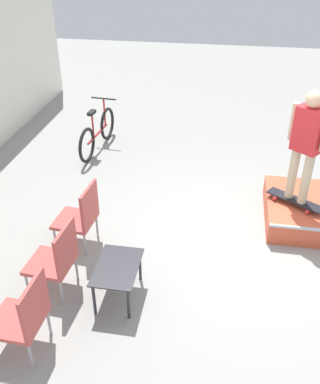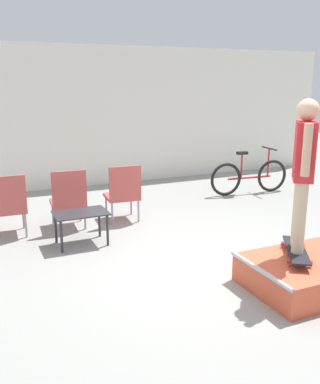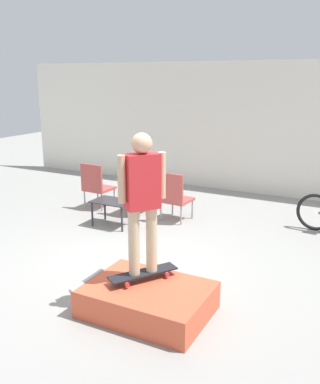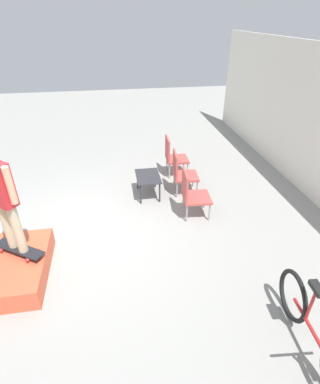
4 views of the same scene
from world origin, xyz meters
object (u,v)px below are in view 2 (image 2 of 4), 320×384
at_px(skateboard_on_ramp, 296,250).
at_px(person_skater, 303,164).
at_px(coffee_table, 81,217).
at_px(bicycle, 250,176).
at_px(patio_chair_left, 8,204).
at_px(patio_chair_center, 68,197).
at_px(patio_chair_right, 123,192).
at_px(skate_ramp_box, 310,273).

height_order(skateboard_on_ramp, person_skater, person_skater).
bearing_deg(coffee_table, bicycle, 19.94).
height_order(person_skater, patio_chair_left, person_skater).
bearing_deg(bicycle, patio_chair_center, -164.82).
xyz_separation_m(skateboard_on_ramp, bicycle, (1.95, 3.60, -0.05)).
bearing_deg(patio_chair_center, patio_chair_right, -175.89).
bearing_deg(patio_chair_right, bicycle, -162.90).
relative_size(skate_ramp_box, patio_chair_right, 1.51).
distance_m(person_skater, patio_chair_left, 4.15).
bearing_deg(patio_chair_center, patio_chair_left, 4.12).
xyz_separation_m(skate_ramp_box, coffee_table, (-2.02, 2.32, 0.24)).
xyz_separation_m(patio_chair_center, patio_chair_right, (0.89, 0.00, 0.00)).
xyz_separation_m(skateboard_on_ramp, patio_chair_right, (-1.01, 2.93, 0.09)).
height_order(skate_ramp_box, bicycle, bicycle).
xyz_separation_m(skate_ramp_box, patio_chair_right, (-1.14, 3.06, 0.34)).
relative_size(skate_ramp_box, bicycle, 0.83).
bearing_deg(skateboard_on_ramp, bicycle, 4.70).
distance_m(skate_ramp_box, patio_chair_right, 3.28).
relative_size(person_skater, coffee_table, 2.22).
distance_m(person_skater, patio_chair_center, 3.61).
bearing_deg(patio_chair_right, person_skater, 113.53).
bearing_deg(bicycle, coffee_table, -154.66).
distance_m(skate_ramp_box, person_skater, 1.24).
relative_size(patio_chair_left, patio_chair_right, 1.00).
bearing_deg(skateboard_on_ramp, skate_ramp_box, -102.33).
xyz_separation_m(patio_chair_center, bicycle, (3.86, 0.67, -0.15)).
height_order(skate_ramp_box, patio_chair_right, patio_chair_right).
bearing_deg(bicycle, skate_ramp_box, -110.77).
bearing_deg(bicycle, skateboard_on_ramp, -113.05).
distance_m(coffee_table, patio_chair_left, 1.16).
bearing_deg(skate_ramp_box, patio_chair_left, 133.70).
bearing_deg(patio_chair_right, coffee_table, 43.98).
distance_m(coffee_table, patio_chair_right, 1.15).
relative_size(patio_chair_center, patio_chair_right, 1.00).
distance_m(skateboard_on_ramp, coffee_table, 2.91).
xyz_separation_m(person_skater, coffee_table, (-1.90, 2.20, -0.99)).
height_order(skate_ramp_box, patio_chair_left, patio_chair_left).
bearing_deg(skateboard_on_ramp, coffee_table, 73.97).
bearing_deg(person_skater, coffee_table, 78.95).
bearing_deg(patio_chair_right, patio_chair_center, 4.46).
bearing_deg(skateboard_on_ramp, patio_chair_left, 76.82).
xyz_separation_m(person_skater, bicycle, (1.95, 3.60, -1.03)).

